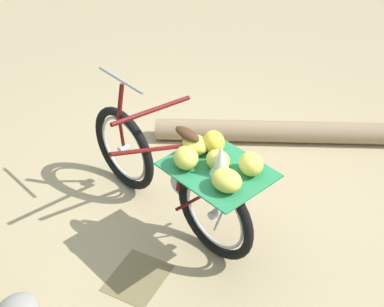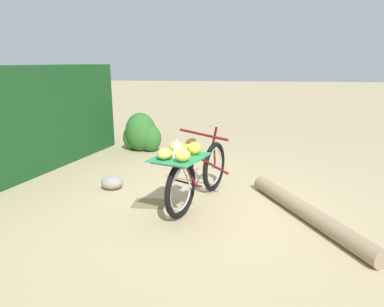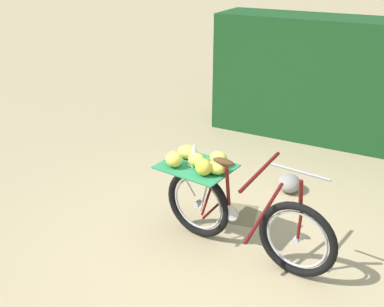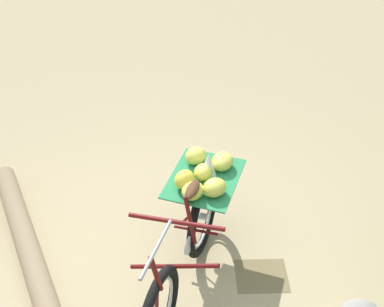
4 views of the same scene
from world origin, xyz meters
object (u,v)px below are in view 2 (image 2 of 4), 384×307
Objects in this scene: bicycle at (194,169)px; fallen_log at (306,212)px; path_stone at (112,183)px; shrub_cluster at (141,134)px.

bicycle reaches higher than fallen_log.
bicycle reaches higher than path_stone.
shrub_cluster is (2.84, -3.11, 0.26)m from fallen_log.
bicycle is 0.79× the size of fallen_log.
bicycle is at bearing -10.75° from fallen_log.
path_stone is (1.30, -0.50, -0.41)m from bicycle.
path_stone is at bearing 89.14° from bicycle.
bicycle reaches higher than shrub_cluster.
bicycle is at bearing 116.73° from shrub_cluster.
shrub_cluster is at bearing -86.78° from path_stone.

